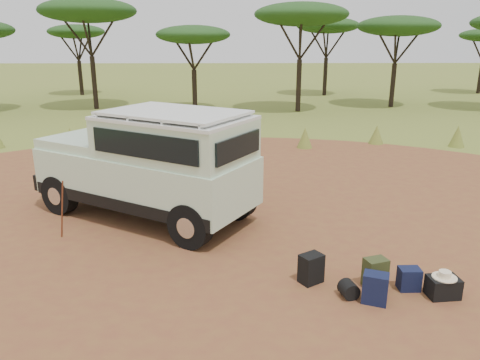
{
  "coord_description": "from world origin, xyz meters",
  "views": [
    {
      "loc": [
        0.2,
        -9.33,
        4.14
      ],
      "look_at": [
        0.37,
        0.91,
        1.0
      ],
      "focal_mm": 35.0,
      "sensor_mm": 36.0,
      "label": 1
    }
  ],
  "objects_px": {
    "safari_vehicle": "(151,167)",
    "hard_case": "(443,287)",
    "backpack_navy": "(375,288)",
    "backpack_olive": "(375,273)",
    "duffel_navy": "(409,279)",
    "backpack_black": "(311,269)",
    "walking_staff": "(62,210)"
  },
  "relations": [
    {
      "from": "backpack_black",
      "to": "hard_case",
      "type": "relative_size",
      "value": 1.07
    },
    {
      "from": "backpack_black",
      "to": "duffel_navy",
      "type": "distance_m",
      "value": 1.66
    },
    {
      "from": "backpack_navy",
      "to": "hard_case",
      "type": "height_order",
      "value": "backpack_navy"
    },
    {
      "from": "backpack_olive",
      "to": "duffel_navy",
      "type": "height_order",
      "value": "backpack_olive"
    },
    {
      "from": "duffel_navy",
      "to": "walking_staff",
      "type": "bearing_deg",
      "value": 160.72
    },
    {
      "from": "walking_staff",
      "to": "hard_case",
      "type": "xyz_separation_m",
      "value": [
        7.08,
        -2.47,
        -0.48
      ]
    },
    {
      "from": "safari_vehicle",
      "to": "backpack_navy",
      "type": "height_order",
      "value": "safari_vehicle"
    },
    {
      "from": "backpack_black",
      "to": "duffel_navy",
      "type": "relative_size",
      "value": 1.34
    },
    {
      "from": "safari_vehicle",
      "to": "hard_case",
      "type": "distance_m",
      "value": 6.61
    },
    {
      "from": "safari_vehicle",
      "to": "walking_staff",
      "type": "xyz_separation_m",
      "value": [
        -1.69,
        -1.22,
        -0.6
      ]
    },
    {
      "from": "backpack_olive",
      "to": "duffel_navy",
      "type": "xyz_separation_m",
      "value": [
        0.55,
        -0.11,
        -0.06
      ]
    },
    {
      "from": "safari_vehicle",
      "to": "backpack_olive",
      "type": "distance_m",
      "value": 5.57
    },
    {
      "from": "backpack_black",
      "to": "backpack_navy",
      "type": "bearing_deg",
      "value": -68.9
    },
    {
      "from": "walking_staff",
      "to": "backpack_navy",
      "type": "distance_m",
      "value": 6.47
    },
    {
      "from": "walking_staff",
      "to": "backpack_black",
      "type": "relative_size",
      "value": 2.5
    },
    {
      "from": "safari_vehicle",
      "to": "duffel_navy",
      "type": "bearing_deg",
      "value": -4.06
    },
    {
      "from": "backpack_black",
      "to": "backpack_olive",
      "type": "height_order",
      "value": "backpack_black"
    },
    {
      "from": "backpack_black",
      "to": "walking_staff",
      "type": "bearing_deg",
      "value": 125.5
    },
    {
      "from": "backpack_olive",
      "to": "backpack_black",
      "type": "bearing_deg",
      "value": 153.48
    },
    {
      "from": "safari_vehicle",
      "to": "backpack_black",
      "type": "height_order",
      "value": "safari_vehicle"
    },
    {
      "from": "walking_staff",
      "to": "backpack_navy",
      "type": "xyz_separation_m",
      "value": [
        5.9,
        -2.63,
        -0.4
      ]
    },
    {
      "from": "walking_staff",
      "to": "duffel_navy",
      "type": "xyz_separation_m",
      "value": [
        6.6,
        -2.23,
        -0.46
      ]
    },
    {
      "from": "backpack_black",
      "to": "backpack_navy",
      "type": "distance_m",
      "value": 1.15
    },
    {
      "from": "backpack_olive",
      "to": "hard_case",
      "type": "relative_size",
      "value": 1.05
    },
    {
      "from": "safari_vehicle",
      "to": "duffel_navy",
      "type": "relative_size",
      "value": 14.16
    },
    {
      "from": "walking_staff",
      "to": "backpack_olive",
      "type": "relative_size",
      "value": 2.55
    },
    {
      "from": "backpack_black",
      "to": "backpack_navy",
      "type": "height_order",
      "value": "backpack_black"
    },
    {
      "from": "backpack_black",
      "to": "backpack_navy",
      "type": "relative_size",
      "value": 1.03
    },
    {
      "from": "safari_vehicle",
      "to": "hard_case",
      "type": "relative_size",
      "value": 11.3
    },
    {
      "from": "walking_staff",
      "to": "hard_case",
      "type": "height_order",
      "value": "walking_staff"
    },
    {
      "from": "safari_vehicle",
      "to": "hard_case",
      "type": "xyz_separation_m",
      "value": [
        5.38,
        -3.68,
        -1.08
      ]
    },
    {
      "from": "backpack_black",
      "to": "duffel_navy",
      "type": "bearing_deg",
      "value": -42.43
    }
  ]
}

